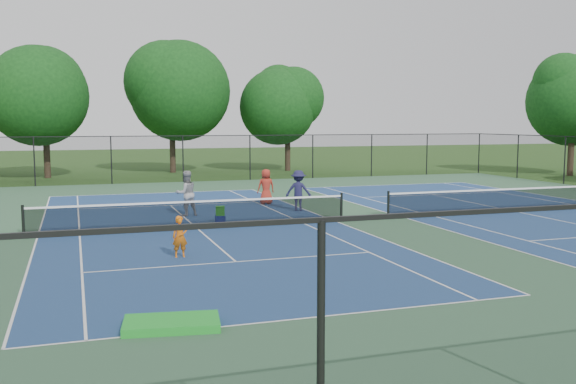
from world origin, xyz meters
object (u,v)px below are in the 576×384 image
object	(u,v)px
instructor	(186,193)
ball_crate	(220,219)
tree_back_c	(288,102)
ball_hopper	(220,211)
tree_side_e	(574,95)
bystander_b	(299,191)
bystander_c	(266,187)
child_player	(180,237)
tree_back_a	(44,91)
tree_back_b	(171,86)

from	to	relation	value
instructor	ball_crate	size ratio (longest dim) A/B	5.11
tree_back_c	ball_hopper	world-z (taller)	tree_back_c
tree_side_e	ball_crate	distance (m)	32.42
bystander_b	bystander_c	xyz separation A→B (m)	(-0.71, 2.62, -0.05)
instructor	ball_hopper	xyz separation A→B (m)	(0.90, -2.38, -0.45)
tree_side_e	bystander_b	xyz separation A→B (m)	(-24.89, -11.19, -4.91)
bystander_b	ball_hopper	bearing A→B (deg)	59.80
child_player	bystander_b	xyz separation A→B (m)	(6.48, 8.06, 0.29)
tree_side_e	ball_crate	xyz separation A→B (m)	(-28.93, -13.51, -5.65)
ball_hopper	tree_back_c	bearing A→B (deg)	65.98
child_player	ball_crate	bearing A→B (deg)	67.20
tree_side_e	bystander_c	world-z (taller)	tree_side_e
tree_back_a	tree_back_c	bearing A→B (deg)	3.18
tree_back_b	ball_crate	bearing A→B (deg)	-94.32
tree_back_a	bystander_b	size ratio (longest dim) A/B	5.10
tree_side_e	instructor	xyz separation A→B (m)	(-29.83, -11.14, -4.86)
child_player	tree_back_a	bearing A→B (deg)	99.29
bystander_c	tree_back_a	bearing A→B (deg)	-61.62
tree_side_e	ball_crate	world-z (taller)	tree_side_e
tree_back_c	child_player	distance (m)	33.43
instructor	ball_crate	bearing A→B (deg)	97.78
tree_back_a	bystander_c	xyz separation A→B (m)	(10.39, -18.57, -5.20)
tree_back_a	ball_crate	bearing A→B (deg)	-73.25
tree_back_a	tree_back_b	bearing A→B (deg)	12.53
bystander_b	ball_crate	distance (m)	4.71
tree_back_a	ball_crate	size ratio (longest dim) A/B	24.68
instructor	tree_back_b	bearing A→B (deg)	-110.04
child_player	instructor	xyz separation A→B (m)	(1.54, 8.12, 0.34)
child_player	bystander_b	size ratio (longest dim) A/B	0.68
bystander_b	ball_hopper	distance (m)	4.67
tree_back_b	child_player	distance (m)	32.12
tree_side_e	instructor	world-z (taller)	tree_side_e
tree_back_c	instructor	xyz separation A→B (m)	(-11.83, -22.14, -4.53)
bystander_c	ball_hopper	world-z (taller)	bystander_c
tree_back_a	tree_side_e	world-z (taller)	tree_back_a
tree_back_b	instructor	xyz separation A→B (m)	(-2.83, -23.14, -5.65)
tree_back_c	ball_hopper	distance (m)	27.30
tree_back_a	tree_back_b	world-z (taller)	tree_back_b
tree_back_a	ball_hopper	bearing A→B (deg)	-73.25
tree_back_c	bystander_c	xyz separation A→B (m)	(-7.61, -19.57, -4.64)
tree_side_e	ball_hopper	distance (m)	32.36
tree_back_b	tree_back_c	bearing A→B (deg)	-6.34
tree_side_e	bystander_b	bearing A→B (deg)	-155.80
instructor	child_player	bearing A→B (deg)	66.16
instructor	bystander_b	world-z (taller)	instructor
tree_back_b	child_player	bearing A→B (deg)	-97.97
child_player	instructor	bearing A→B (deg)	79.53
ball_hopper	bystander_c	bearing A→B (deg)	56.15
bystander_c	ball_crate	xyz separation A→B (m)	(-3.32, -4.95, -0.69)
tree_back_c	bystander_b	size ratio (longest dim) A/B	4.68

